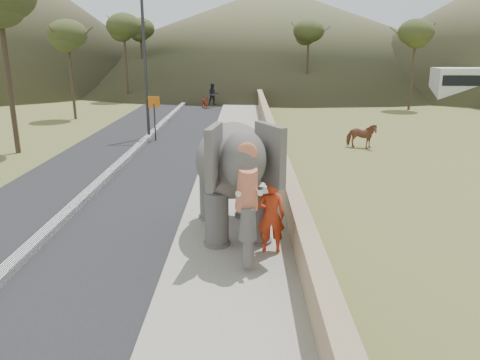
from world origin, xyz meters
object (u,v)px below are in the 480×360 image
elephant_and_man (233,176)px  motorcyclist (209,98)px  cow (361,136)px  lamppost (150,47)px

elephant_and_man → motorcyclist: 27.22m
cow → motorcyclist: motorcyclist is taller
cow → elephant_and_man: elephant_and_man is taller
cow → elephant_and_man: size_ratio=0.33×
cow → elephant_and_man: 12.89m
lamppost → motorcyclist: 14.08m
lamppost → motorcyclist: bearing=81.3°
motorcyclist → cow: bearing=-60.8°
elephant_and_man → cow: bearing=61.5°
cow → elephant_and_man: bearing=169.5°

